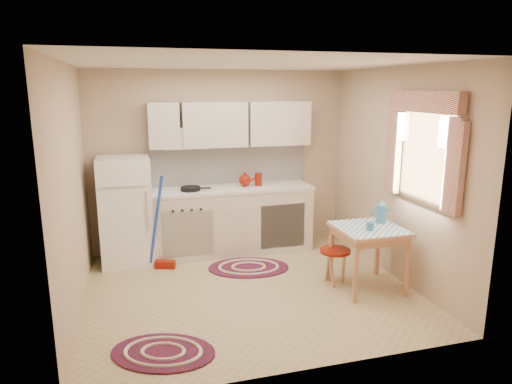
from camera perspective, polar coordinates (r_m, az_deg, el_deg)
The scene contains 14 objects.
room_shell at distance 5.15m, azimuth 0.10°, elevation 5.57°, with size 3.64×3.60×2.52m.
fridge at distance 6.13m, azimuth -15.95°, elevation -2.29°, with size 0.65×0.60×1.40m, color white.
broom at distance 5.83m, azimuth -11.51°, elevation -3.85°, with size 0.28×0.12×1.20m, color #1B40AE, non-canonical shape.
base_cabinets at distance 6.38m, azimuth -3.25°, elevation -3.63°, with size 2.25×0.60×0.88m, color beige.
countertop at distance 6.27m, azimuth -3.30°, elevation 0.40°, with size 2.27×0.62×0.04m, color silver.
frying_pan at distance 6.12m, azimuth -8.19°, elevation 0.41°, with size 0.26×0.26×0.05m, color black.
red_kettle at distance 6.29m, azimuth -1.40°, elevation 1.50°, with size 0.18×0.16×0.18m, color maroon, non-canonical shape.
red_canister at distance 6.34m, azimuth 0.31°, elevation 1.50°, with size 0.10×0.10×0.16m, color maroon.
table at distance 5.40m, azimuth 13.77°, elevation -8.03°, with size 0.72×0.72×0.72m, color tan.
stool at distance 5.49m, azimuth 9.79°, elevation -9.14°, with size 0.36×0.36×0.42m, color maroon.
coffee_pot at distance 5.45m, azimuth 15.38°, elevation -2.34°, with size 0.15×0.12×0.29m, color teal, non-canonical shape.
mug at distance 5.16m, azimuth 14.07°, elevation -4.20°, with size 0.09×0.09×0.10m, color teal.
rug_center at distance 5.91m, azimuth -0.93°, elevation -9.42°, with size 1.03×0.69×0.02m, color maroon, non-canonical shape.
rug_left at distance 4.28m, azimuth -11.53°, elevation -19.05°, with size 0.92×0.61×0.02m, color maroon, non-canonical shape.
Camera 1 is at (-1.23, -4.68, 2.25)m, focal length 32.00 mm.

